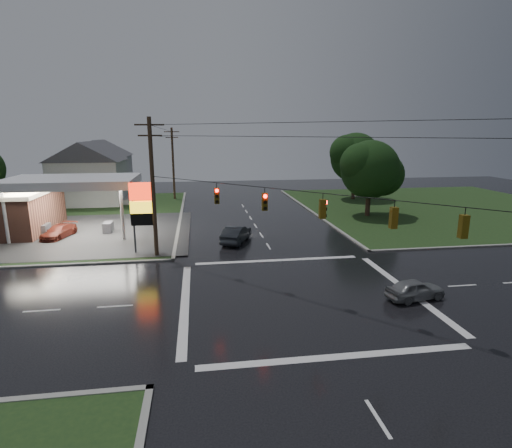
{
  "coord_description": "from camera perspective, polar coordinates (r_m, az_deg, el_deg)",
  "views": [
    {
      "loc": [
        -6.03,
        -22.42,
        9.86
      ],
      "look_at": [
        -1.7,
        6.97,
        3.0
      ],
      "focal_mm": 28.0,
      "sensor_mm": 36.0,
      "label": 1
    }
  ],
  "objects": [
    {
      "name": "traffic_signals",
      "position": [
        23.44,
        6.69,
        4.63
      ],
      "size": [
        26.87,
        26.87,
        1.47
      ],
      "color": "black",
      "rests_on": "ground"
    },
    {
      "name": "grass_ne",
      "position": [
        58.88,
        24.76,
        2.2
      ],
      "size": [
        36.0,
        36.0,
        0.08
      ],
      "primitive_type": "cube",
      "color": "#1A3316",
      "rests_on": "ground"
    },
    {
      "name": "utility_pole_n",
      "position": [
        60.68,
        -11.76,
        8.59
      ],
      "size": [
        2.2,
        0.32,
        10.5
      ],
      "color": "#382619",
      "rests_on": "ground"
    },
    {
      "name": "pylon_sign",
      "position": [
        33.73,
        -15.87,
        2.52
      ],
      "size": [
        2.0,
        0.35,
        6.0
      ],
      "color": "#59595E",
      "rests_on": "ground"
    },
    {
      "name": "car_crossing",
      "position": [
        26.16,
        21.77,
        -8.66
      ],
      "size": [
        3.84,
        2.1,
        1.24
      ],
      "primitive_type": "imported",
      "rotation": [
        0.0,
        0.0,
        1.75
      ],
      "color": "slate",
      "rests_on": "ground"
    },
    {
      "name": "grass_nw",
      "position": [
        53.29,
        -30.2,
        0.6
      ],
      "size": [
        36.0,
        36.0,
        0.08
      ],
      "primitive_type": "cube",
      "color": "#1A3316",
      "rests_on": "ground"
    },
    {
      "name": "ground",
      "position": [
        25.22,
        6.24,
        -10.09
      ],
      "size": [
        120.0,
        120.0,
        0.0
      ],
      "primitive_type": "plane",
      "color": "black",
      "rests_on": "ground"
    },
    {
      "name": "car_pump",
      "position": [
        42.32,
        -26.35,
        -0.97
      ],
      "size": [
        2.82,
        4.63,
        1.25
      ],
      "primitive_type": "imported",
      "rotation": [
        0.0,
        0.0,
        -0.26
      ],
      "color": "maroon",
      "rests_on": "ground"
    },
    {
      "name": "utility_pole_nw",
      "position": [
        32.37,
        -14.52,
        5.25
      ],
      "size": [
        2.2,
        0.32,
        11.0
      ],
      "color": "#382619",
      "rests_on": "ground"
    },
    {
      "name": "house_far",
      "position": [
        72.4,
        -21.25,
        7.82
      ],
      "size": [
        11.05,
        8.48,
        8.6
      ],
      "color": "silver",
      "rests_on": "ground"
    },
    {
      "name": "house_near",
      "position": [
        60.54,
        -22.77,
        6.84
      ],
      "size": [
        11.05,
        8.48,
        8.6
      ],
      "color": "silver",
      "rests_on": "ground"
    },
    {
      "name": "car_north",
      "position": [
        36.53,
        -2.85,
        -1.42
      ],
      "size": [
        3.34,
        4.96,
        1.55
      ],
      "primitive_type": "imported",
      "rotation": [
        0.0,
        0.0,
        2.74
      ],
      "color": "black",
      "rests_on": "ground"
    },
    {
      "name": "tree_ne_near",
      "position": [
        48.96,
        16.13,
        7.46
      ],
      "size": [
        7.99,
        6.8,
        8.98
      ],
      "color": "black",
      "rests_on": "ground"
    },
    {
      "name": "tree_ne_far",
      "position": [
        61.1,
        14.13,
        9.17
      ],
      "size": [
        8.46,
        7.2,
        9.8
      ],
      "color": "black",
      "rests_on": "ground"
    }
  ]
}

